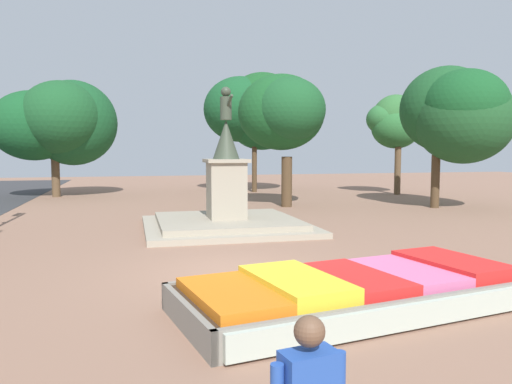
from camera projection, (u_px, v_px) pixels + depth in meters
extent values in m
plane|color=#8C6651|center=(237.00, 272.00, 11.15)|extent=(85.43, 85.43, 0.00)
cube|color=#38281C|center=(353.00, 295.00, 8.68)|extent=(6.25, 3.40, 0.42)
cube|color=gray|center=(401.00, 315.00, 7.56)|extent=(6.03, 1.21, 0.46)
cube|color=gray|center=(316.00, 278.00, 9.79)|extent=(6.03, 1.21, 0.46)
cube|color=gray|center=(186.00, 318.00, 7.43)|extent=(0.56, 2.54, 0.46)
cube|color=gray|center=(478.00, 276.00, 9.92)|extent=(0.56, 2.54, 0.46)
cube|color=orange|center=(231.00, 295.00, 7.71)|extent=(1.52, 2.33, 0.16)
cube|color=yellow|center=(296.00, 284.00, 8.18)|extent=(1.52, 2.33, 0.25)
cube|color=red|center=(353.00, 278.00, 8.65)|extent=(1.52, 2.33, 0.17)
cube|color=#D86699|center=(405.00, 272.00, 9.12)|extent=(1.52, 2.33, 0.15)
cube|color=red|center=(452.00, 264.00, 9.59)|extent=(1.52, 2.33, 0.23)
cube|color=#B2BCAD|center=(403.00, 316.00, 7.51)|extent=(5.75, 1.25, 0.38)
cube|color=#9F9581|center=(226.00, 226.00, 17.32)|extent=(5.59, 5.59, 0.19)
cube|color=gray|center=(226.00, 221.00, 17.30)|extent=(4.66, 4.66, 0.19)
cube|color=#9E937F|center=(226.00, 190.00, 17.21)|extent=(1.23, 1.23, 1.93)
cube|color=#9E937F|center=(226.00, 161.00, 17.12)|extent=(1.45, 1.45, 0.12)
cone|color=#384233|center=(226.00, 139.00, 17.06)|extent=(0.92, 0.92, 1.34)
cylinder|color=#384233|center=(226.00, 108.00, 16.97)|extent=(0.39, 0.39, 0.78)
sphere|color=#384233|center=(226.00, 92.00, 16.93)|extent=(0.34, 0.34, 0.34)
cylinder|color=#384233|center=(229.00, 103.00, 16.74)|extent=(0.22, 0.62, 0.56)
sphere|color=brown|center=(309.00, 331.00, 3.29)|extent=(0.21, 0.21, 0.21)
cylinder|color=brown|center=(56.00, 177.00, 29.02)|extent=(0.46, 0.46, 2.28)
ellipsoid|color=#174A25|center=(73.00, 123.00, 29.35)|extent=(5.08, 4.85, 4.99)
ellipsoid|color=#194C25|center=(61.00, 118.00, 28.39)|extent=(4.60, 4.94, 4.22)
ellipsoid|color=#164C24|center=(34.00, 126.00, 28.37)|extent=(4.79, 4.32, 3.97)
cylinder|color=brown|center=(398.00, 170.00, 30.55)|extent=(0.38, 0.38, 3.06)
ellipsoid|color=#306732|center=(396.00, 119.00, 30.82)|extent=(3.02, 2.60, 2.97)
ellipsoid|color=#2B6732|center=(396.00, 127.00, 30.70)|extent=(3.07, 2.78, 2.61)
ellipsoid|color=#2E6B35|center=(386.00, 119.00, 30.80)|extent=(2.46, 2.35, 1.99)
cylinder|color=#4C3823|center=(254.00, 168.00, 32.35)|extent=(0.32, 0.32, 3.15)
ellipsoid|color=#184B20|center=(262.00, 109.00, 32.95)|extent=(5.07, 5.11, 4.77)
ellipsoid|color=#174D26|center=(240.00, 109.00, 32.70)|extent=(4.78, 5.06, 4.26)
ellipsoid|color=#165026|center=(262.00, 116.00, 32.74)|extent=(4.74, 4.60, 4.43)
cylinder|color=#4C3823|center=(287.00, 182.00, 23.97)|extent=(0.51, 0.51, 2.41)
ellipsoid|color=#194E23|center=(281.00, 112.00, 24.09)|extent=(4.22, 3.79, 3.66)
ellipsoid|color=#1A4E26|center=(289.00, 110.00, 23.48)|extent=(3.45, 3.42, 3.05)
ellipsoid|color=#1C4D20|center=(275.00, 114.00, 24.41)|extent=(3.53, 3.41, 3.30)
cylinder|color=#4C3823|center=(435.00, 181.00, 23.54)|extent=(0.40, 0.40, 2.50)
ellipsoid|color=#164D23|center=(465.00, 106.00, 22.51)|extent=(3.79, 3.95, 3.34)
ellipsoid|color=#1D4B24|center=(464.00, 120.00, 22.86)|extent=(4.38, 4.54, 4.03)
ellipsoid|color=#1B4D25|center=(446.00, 109.00, 23.80)|extent=(4.23, 4.49, 4.07)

